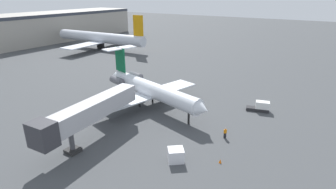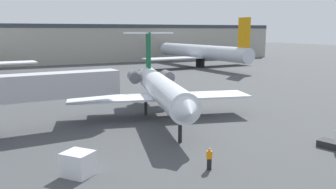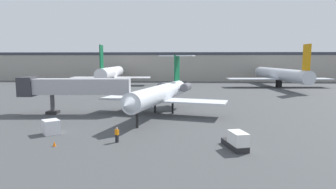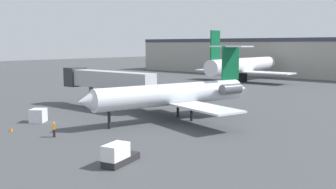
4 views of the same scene
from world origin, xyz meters
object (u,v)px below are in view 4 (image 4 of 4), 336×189
Objects in this scene: baggage_tug_lead at (118,155)px; cargo_container_uld at (38,115)px; ground_crew_marshaller at (54,129)px; traffic_cone_near at (11,129)px; jet_bridge at (103,80)px; regional_jet at (177,93)px; parked_airliner_west_end at (243,66)px.

baggage_tug_lead is 22.44m from cargo_container_uld.
ground_crew_marshaller is at bearing 172.01° from baggage_tug_lead.
ground_crew_marshaller reaches higher than traffic_cone_near.
cargo_container_uld reaches higher than ground_crew_marshaller.
traffic_cone_near is (5.59, -18.23, -4.30)m from jet_bridge.
traffic_cone_near is at bearing -179.93° from baggage_tug_lead.
ground_crew_marshaller is at bearing 16.15° from traffic_cone_near.
baggage_tug_lead is 7.68× the size of traffic_cone_near.
regional_jet is 18.65m from cargo_container_uld.
parked_airliner_west_end is (-18.03, 69.30, 3.49)m from ground_crew_marshaller.
ground_crew_marshaller is 9.56m from cargo_container_uld.
cargo_container_uld is (-12.73, -13.34, -2.76)m from regional_jet.
parked_airliner_west_end reaches higher than cargo_container_uld.
cargo_container_uld is 0.08× the size of parked_airliner_west_end.
regional_jet is 20.70m from baggage_tug_lead.
jet_bridge reaches higher than cargo_container_uld.
traffic_cone_near is at bearing -118.65° from regional_jet.
jet_bridge reaches higher than baggage_tug_lead.
traffic_cone_near is (2.68, -5.05, -0.60)m from cargo_container_uld.
ground_crew_marshaller is (11.91, -16.40, -3.72)m from jet_bridge.
baggage_tug_lead is at bearing -7.99° from ground_crew_marshaller.
ground_crew_marshaller is at bearing -102.68° from regional_jet.
ground_crew_marshaller is 0.63× the size of cargo_container_uld.
traffic_cone_near is (-6.32, -1.83, -0.58)m from ground_crew_marshaller.
jet_bridge is 53.25m from parked_airliner_west_end.
cargo_container_uld is at bearing 167.05° from baggage_tug_lead.
regional_jet reaches higher than traffic_cone_near.
traffic_cone_near is at bearing -72.97° from jet_bridge.
regional_jet is at bearing 0.59° from jet_bridge.
parked_airliner_west_end reaches higher than traffic_cone_near.
cargo_container_uld is at bearing -77.58° from jet_bridge.
parked_airliner_west_end is at bearing 97.78° from cargo_container_uld.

